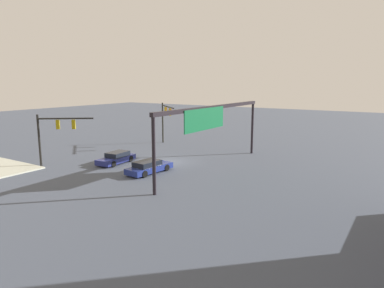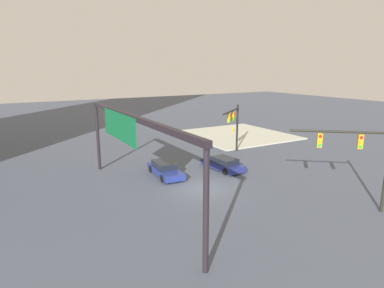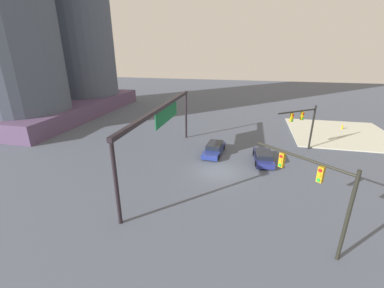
{
  "view_description": "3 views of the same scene",
  "coord_description": "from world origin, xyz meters",
  "px_view_note": "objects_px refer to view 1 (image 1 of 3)",
  "views": [
    {
      "loc": [
        29.13,
        21.8,
        8.55
      ],
      "look_at": [
        -2.89,
        1.11,
        1.68
      ],
      "focal_mm": 32.21,
      "sensor_mm": 36.0,
      "label": 1
    },
    {
      "loc": [
        -21.06,
        13.06,
        9.36
      ],
      "look_at": [
        0.85,
        0.42,
        3.54
      ],
      "focal_mm": 31.08,
      "sensor_mm": 36.0,
      "label": 2
    },
    {
      "loc": [
        -22.43,
        -2.51,
        11.33
      ],
      "look_at": [
        0.4,
        2.72,
        2.55
      ],
      "focal_mm": 23.61,
      "sensor_mm": 36.0,
      "label": 3
    }
  ],
  "objects_px": {
    "traffic_signal_near_corner": "(165,115)",
    "sedan_car_approaching": "(149,167)",
    "sedan_car_waiting_far": "(116,158)",
    "traffic_signal_opposite_side": "(54,130)"
  },
  "relations": [
    {
      "from": "sedan_car_approaching",
      "to": "sedan_car_waiting_far",
      "type": "xyz_separation_m",
      "value": [
        -1.17,
        -5.45,
        -0.0
      ]
    },
    {
      "from": "sedan_car_approaching",
      "to": "sedan_car_waiting_far",
      "type": "height_order",
      "value": "same"
    },
    {
      "from": "traffic_signal_opposite_side",
      "to": "sedan_car_approaching",
      "type": "height_order",
      "value": "traffic_signal_opposite_side"
    },
    {
      "from": "traffic_signal_near_corner",
      "to": "sedan_car_waiting_far",
      "type": "xyz_separation_m",
      "value": [
        11.84,
        2.38,
        -3.49
      ]
    },
    {
      "from": "traffic_signal_near_corner",
      "to": "sedan_car_waiting_far",
      "type": "distance_m",
      "value": 12.57
    },
    {
      "from": "traffic_signal_near_corner",
      "to": "traffic_signal_opposite_side",
      "type": "distance_m",
      "value": 16.23
    },
    {
      "from": "sedan_car_approaching",
      "to": "traffic_signal_opposite_side",
      "type": "bearing_deg",
      "value": 112.08
    },
    {
      "from": "traffic_signal_near_corner",
      "to": "sedan_car_waiting_far",
      "type": "relative_size",
      "value": 1.21
    },
    {
      "from": "traffic_signal_near_corner",
      "to": "sedan_car_approaching",
      "type": "xyz_separation_m",
      "value": [
        13.02,
        7.84,
        -3.49
      ]
    },
    {
      "from": "traffic_signal_near_corner",
      "to": "traffic_signal_opposite_side",
      "type": "height_order",
      "value": "traffic_signal_near_corner"
    }
  ]
}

